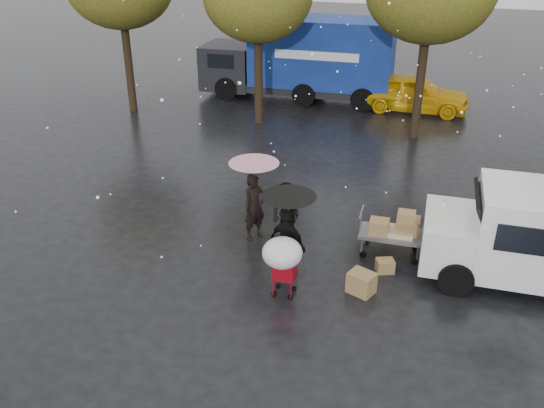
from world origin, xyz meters
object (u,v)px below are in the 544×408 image
(shopping_cart, at_px, (283,256))
(blue_truck, at_px, (303,59))
(person_pink, at_px, (255,207))
(yellow_taxi, at_px, (413,93))
(vendor_cart, at_px, (396,228))
(person_black, at_px, (288,243))

(shopping_cart, height_order, blue_truck, blue_truck)
(person_pink, bearing_deg, yellow_taxi, 20.32)
(person_pink, xyz_separation_m, shopping_cart, (1.34, -2.31, 0.19))
(person_pink, height_order, shopping_cart, person_pink)
(vendor_cart, distance_m, yellow_taxi, 11.77)
(shopping_cart, relative_size, yellow_taxi, 0.32)
(person_black, xyz_separation_m, blue_truck, (-2.92, 13.81, 0.93))
(vendor_cart, xyz_separation_m, yellow_taxi, (-0.33, 11.77, 0.04))
(shopping_cart, xyz_separation_m, blue_truck, (-3.04, 14.70, 0.69))
(blue_truck, bearing_deg, shopping_cart, -78.33)
(person_pink, bearing_deg, person_black, -104.06)
(vendor_cart, relative_size, yellow_taxi, 0.34)
(person_pink, relative_size, yellow_taxi, 0.38)
(person_pink, height_order, yellow_taxi, person_pink)
(person_black, bearing_deg, shopping_cart, 123.70)
(person_black, distance_m, blue_truck, 14.15)
(person_black, bearing_deg, blue_truck, -51.73)
(person_pink, bearing_deg, shopping_cart, -114.74)
(person_black, bearing_deg, yellow_taxi, -71.83)
(person_pink, height_order, blue_truck, blue_truck)
(shopping_cart, xyz_separation_m, yellow_taxi, (1.79, 14.19, -0.29))
(person_pink, distance_m, yellow_taxi, 12.29)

